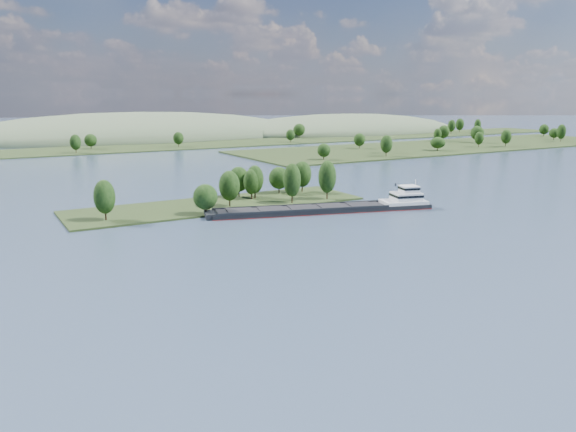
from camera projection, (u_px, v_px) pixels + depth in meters
ground at (313, 246)px, 139.06m from camera, size 1800.00×1800.00×0.00m
tree_island at (238, 193)px, 191.78m from camera, size 100.00×32.40×14.93m
right_bank at (451, 145)px, 403.76m from camera, size 320.00×90.00×15.14m
back_shoreline at (104, 149)px, 380.53m from camera, size 900.00×60.00×15.16m
hill_east at (345, 132)px, 562.15m from camera, size 260.00×140.00×36.00m
hill_west at (138, 137)px, 490.25m from camera, size 320.00×160.00×44.00m
cargo_barge at (337, 207)px, 180.83m from camera, size 73.50×28.31×9.99m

